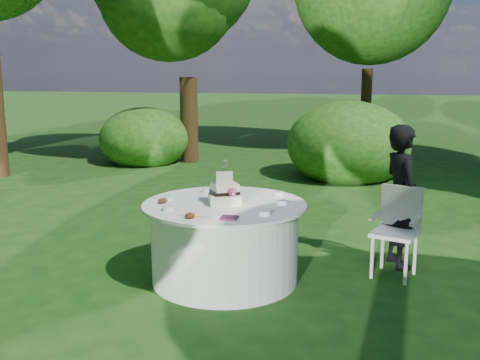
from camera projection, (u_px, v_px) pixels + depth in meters
name	position (u px, v px, depth m)	size (l,w,h in m)	color
ground	(225.00, 280.00, 5.47)	(80.00, 80.00, 0.00)	#143E10
napkins	(229.00, 218.00, 4.76)	(0.14, 0.14, 0.02)	#4B203C
feather_plume	(194.00, 215.00, 4.87)	(0.48, 0.07, 0.01)	white
guest	(401.00, 196.00, 5.73)	(0.54, 0.35, 1.48)	black
table	(225.00, 242.00, 5.39)	(1.56, 1.56, 0.77)	white
cake	(225.00, 192.00, 5.27)	(0.37, 0.37, 0.42)	white
chair	(398.00, 224.00, 5.53)	(0.52, 0.52, 0.88)	white
votives	(228.00, 200.00, 5.34)	(1.21, 0.93, 0.04)	white
petal_cups	(176.00, 208.00, 5.04)	(0.50, 0.55, 0.05)	#562D16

